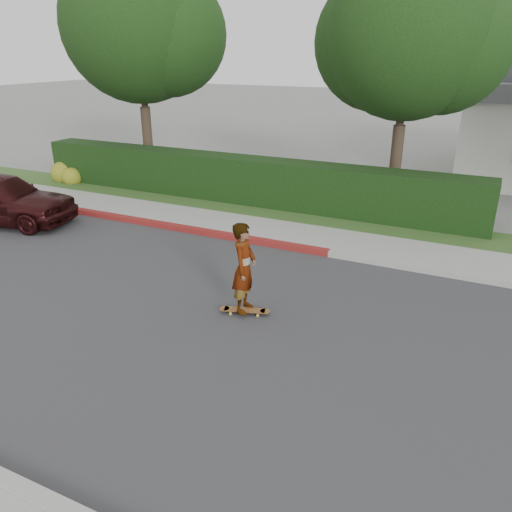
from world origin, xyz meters
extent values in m
plane|color=slate|center=(0.00, 0.00, 0.00)|extent=(120.00, 120.00, 0.00)
cube|color=#2D2D30|center=(0.00, 0.00, 0.01)|extent=(60.00, 8.00, 0.01)
cube|color=#9E9E99|center=(0.00, -4.10, 0.07)|extent=(60.00, 0.20, 0.15)
cube|color=#9E9E99|center=(0.00, 4.10, 0.07)|extent=(60.00, 0.20, 0.15)
cube|color=maroon|center=(-5.00, 4.10, 0.08)|extent=(12.00, 0.21, 0.15)
cube|color=gray|center=(0.00, 5.00, 0.06)|extent=(60.00, 1.60, 0.12)
cube|color=#2D4C1E|center=(0.00, 6.60, 0.05)|extent=(60.00, 1.60, 0.10)
cube|color=black|center=(-3.00, 7.20, 0.75)|extent=(15.00, 1.00, 1.50)
sphere|color=#2D4C19|center=(-10.20, 6.80, 0.35)|extent=(0.90, 0.90, 0.90)
sphere|color=#2D4C19|center=(-9.60, 6.60, 0.30)|extent=(0.70, 0.70, 0.70)
cylinder|color=#33261C|center=(-7.50, 8.50, 1.35)|extent=(0.36, 0.36, 2.70)
cylinder|color=#33261C|center=(-7.50, 8.50, 3.38)|extent=(0.24, 0.24, 2.25)
sphere|color=black|center=(-7.50, 8.50, 5.40)|extent=(5.20, 5.20, 5.20)
sphere|color=black|center=(-8.30, 8.90, 5.20)|extent=(4.42, 4.42, 4.42)
sphere|color=black|center=(-6.60, 8.80, 5.10)|extent=(4.16, 4.16, 4.16)
cylinder|color=#33261C|center=(1.50, 9.00, 1.26)|extent=(0.36, 0.36, 2.52)
cylinder|color=#33261C|center=(1.50, 9.00, 3.15)|extent=(0.24, 0.24, 2.10)
sphere|color=black|center=(1.50, 9.00, 5.04)|extent=(4.80, 4.80, 4.80)
sphere|color=black|center=(0.70, 9.40, 4.84)|extent=(4.08, 4.08, 4.08)
sphere|color=black|center=(2.40, 9.30, 4.74)|extent=(3.84, 3.84, 3.84)
cylinder|color=gold|center=(0.22, 0.52, 0.03)|extent=(0.06, 0.04, 0.05)
cylinder|color=gold|center=(0.17, 0.66, 0.03)|extent=(0.06, 0.04, 0.05)
cylinder|color=gold|center=(0.71, 0.68, 0.03)|extent=(0.06, 0.04, 0.05)
cylinder|color=gold|center=(0.66, 0.82, 0.03)|extent=(0.06, 0.04, 0.05)
cube|color=silver|center=(0.19, 0.59, 0.07)|extent=(0.09, 0.16, 0.02)
cube|color=silver|center=(0.68, 0.75, 0.07)|extent=(0.09, 0.16, 0.02)
cube|color=brown|center=(0.44, 0.67, 0.09)|extent=(0.79, 0.42, 0.02)
cylinder|color=brown|center=(0.07, 0.55, 0.09)|extent=(0.24, 0.24, 0.02)
cylinder|color=brown|center=(0.81, 0.79, 0.09)|extent=(0.24, 0.24, 0.02)
imported|color=white|center=(0.44, 0.67, 0.96)|extent=(0.50, 0.68, 1.72)
camera|label=1|loc=(4.18, -6.70, 4.61)|focal=35.00mm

